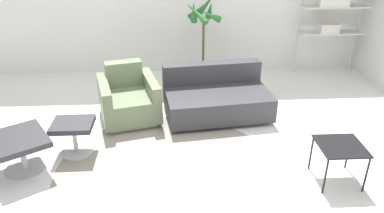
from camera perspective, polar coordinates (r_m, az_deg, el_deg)
name	(u,v)px	position (r m, az deg, el deg)	size (l,w,h in m)	color
ground_plane	(181,155)	(4.33, -1.73, -7.44)	(12.00, 12.00, 0.00)	white
round_rug	(167,169)	(4.12, -3.90, -9.43)	(2.40, 2.40, 0.01)	gray
ottoman	(73,131)	(4.43, -17.61, -3.54)	(0.45, 0.39, 0.40)	#BCBCC1
armchair_red	(128,100)	(5.08, -9.65, 1.04)	(0.91, 0.97, 0.71)	silver
couch_low	(216,98)	(5.13, 3.69, 1.29)	(1.48, 1.04, 0.65)	black
side_table	(340,149)	(4.03, 21.69, -6.01)	(0.45, 0.45, 0.42)	black
potted_plant	(203,49)	(5.98, 1.64, 8.73)	(0.59, 0.58, 1.48)	#333338
shelf_unit	(332,11)	(6.70, 20.59, 13.45)	(1.07, 0.28, 1.91)	#BCBCC1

